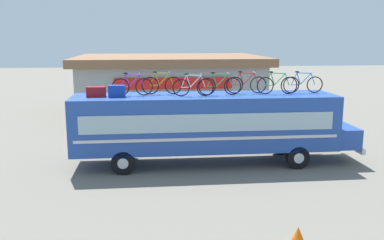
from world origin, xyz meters
name	(u,v)px	position (x,y,z in m)	size (l,w,h in m)	color
ground_plane	(205,163)	(0.00, 0.00, 0.00)	(120.00, 120.00, 0.00)	slate
bus	(209,122)	(0.19, 0.00, 1.79)	(12.10, 2.57, 2.97)	#23479E
luggage_bag_1	(96,92)	(-4.45, -0.08, 3.18)	(0.75, 0.36, 0.41)	maroon
luggage_bag_2	(117,91)	(-3.61, -0.20, 3.21)	(0.66, 0.40, 0.47)	#193899
rooftop_bicycle_1	(132,86)	(-3.00, 0.12, 3.37)	(1.68, 0.44, 0.95)	black
rooftop_bicycle_2	(162,85)	(-1.78, 0.43, 3.37)	(1.70, 0.44, 0.97)	black
rooftop_bicycle_3	(193,87)	(-0.53, -0.31, 3.36)	(1.70, 0.44, 0.94)	black
rooftop_bicycle_4	(220,86)	(0.60, -0.11, 3.37)	(1.80, 0.44, 0.96)	black
rooftop_bicycle_5	(246,84)	(1.83, 0.32, 3.37)	(1.75, 0.44, 0.96)	black
rooftop_bicycle_6	(277,85)	(3.07, -0.04, 3.37)	(1.76, 0.44, 0.97)	black
rooftop_bicycle_7	(303,84)	(4.27, 0.17, 3.37)	(1.76, 0.44, 0.95)	black
roadside_building	(170,82)	(-0.72, 14.00, 2.03)	(13.43, 9.93, 3.97)	#9E9E99
traffic_cone	(298,235)	(1.49, -7.37, 0.23)	(0.40, 0.40, 0.45)	orange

